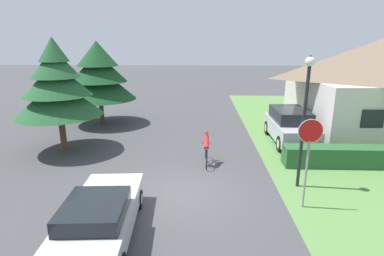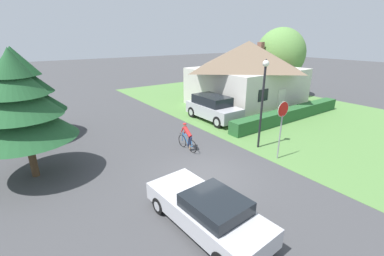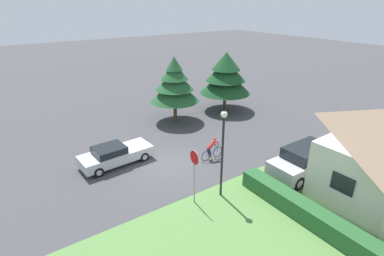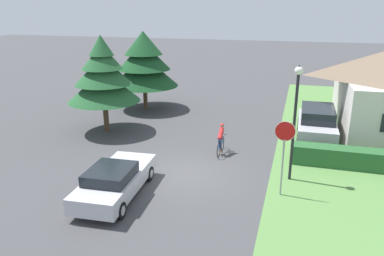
% 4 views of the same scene
% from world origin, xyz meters
% --- Properties ---
extents(ground_plane, '(140.00, 140.00, 0.00)m').
position_xyz_m(ground_plane, '(0.00, 0.00, 0.00)').
color(ground_plane, '#424244').
extents(cottage_house, '(9.76, 8.58, 5.64)m').
position_xyz_m(cottage_house, '(11.23, 8.33, 2.93)').
color(cottage_house, beige).
rests_on(cottage_house, ground).
extents(sedan_left_lane, '(2.09, 4.70, 1.33)m').
position_xyz_m(sedan_left_lane, '(-2.07, -2.67, 0.66)').
color(sedan_left_lane, '#BCBCC1').
rests_on(sedan_left_lane, ground).
extents(cyclist, '(0.44, 1.73, 1.52)m').
position_xyz_m(cyclist, '(0.93, 2.87, 0.72)').
color(cyclist, black).
rests_on(cyclist, ground).
extents(parked_suv_right, '(2.03, 4.53, 1.84)m').
position_xyz_m(parked_suv_right, '(5.59, 6.26, 0.93)').
color(parked_suv_right, '#B7B7BC').
rests_on(parked_suv_right, ground).
extents(stop_sign, '(0.78, 0.07, 3.04)m').
position_xyz_m(stop_sign, '(4.12, -0.77, 2.18)').
color(stop_sign, gray).
rests_on(stop_sign, ground).
extents(street_lamp, '(0.34, 0.34, 4.93)m').
position_xyz_m(street_lamp, '(4.41, 0.78, 3.26)').
color(street_lamp, black).
rests_on(street_lamp, ground).
extents(conifer_tall_near, '(4.16, 4.16, 5.63)m').
position_xyz_m(conifer_tall_near, '(-6.34, 4.48, 3.30)').
color(conifer_tall_near, '#4C3823').
rests_on(conifer_tall_near, ground).
extents(conifer_tall_far, '(4.76, 4.76, 5.51)m').
position_xyz_m(conifer_tall_far, '(-6.15, 9.93, 3.33)').
color(conifer_tall_far, '#4C3823').
rests_on(conifer_tall_far, ground).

